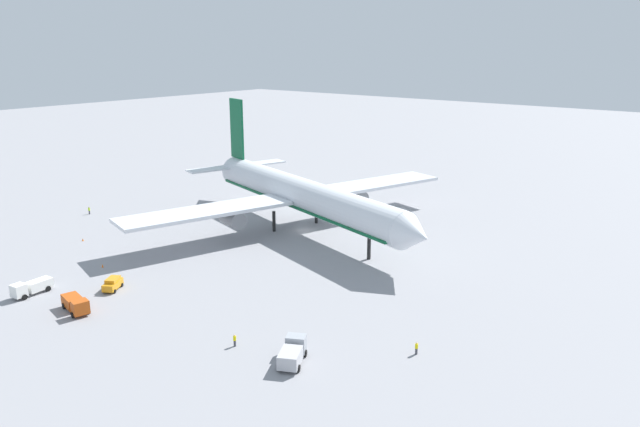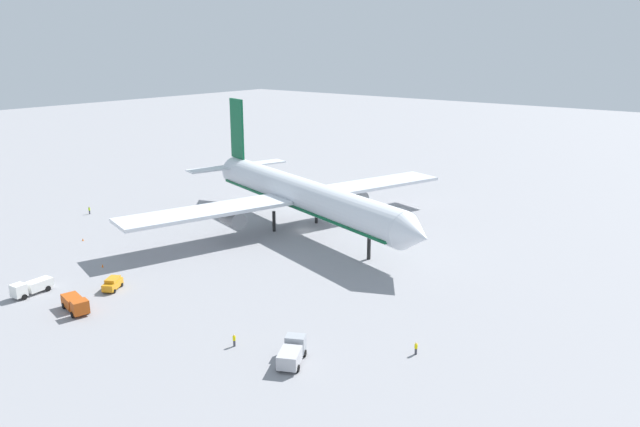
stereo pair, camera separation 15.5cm
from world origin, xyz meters
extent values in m
plane|color=gray|center=(0.00, 0.00, 0.00)|extent=(600.00, 600.00, 0.00)
cylinder|color=silver|center=(0.00, 0.00, 7.85)|extent=(62.28, 24.88, 6.92)
cone|color=silver|center=(32.78, -9.93, 7.85)|extent=(7.26, 8.09, 6.78)
cone|color=silver|center=(-33.45, 10.13, 7.85)|extent=(8.53, 8.30, 6.57)
cube|color=#0C5933|center=(-28.22, 8.55, 18.56)|extent=(5.89, 2.22, 14.50)
cube|color=silver|center=(-26.68, 15.35, 9.23)|extent=(7.64, 12.60, 0.36)
cube|color=silver|center=(-30.72, 2.03, 9.23)|extent=(7.64, 12.60, 0.36)
cube|color=silver|center=(3.06, 20.96, 6.81)|extent=(18.75, 36.09, 0.70)
cylinder|color=slate|center=(2.49, 15.65, 4.75)|extent=(6.32, 4.88, 3.41)
cube|color=silver|center=(-9.09, -19.14, 6.81)|extent=(18.75, 36.09, 0.70)
cylinder|color=slate|center=(-6.61, -14.41, 4.74)|extent=(6.72, 5.02, 3.44)
cylinder|color=black|center=(21.10, -6.39, 2.20)|extent=(0.70, 0.70, 4.39)
cylinder|color=black|center=(-1.43, 6.14, 2.20)|extent=(0.70, 0.70, 4.39)
cylinder|color=black|center=(-4.60, -4.31, 2.20)|extent=(0.70, 0.70, 4.39)
cube|color=#0C5933|center=(0.00, 0.00, 5.95)|extent=(59.77, 23.82, 0.50)
cube|color=#BF4C14|center=(1.78, -53.31, 1.45)|extent=(2.36, 2.63, 1.99)
cube|color=#BF4C14|center=(-1.58, -52.55, 1.22)|extent=(4.36, 3.08, 1.54)
cube|color=black|center=(2.43, -53.46, 1.94)|extent=(0.49, 1.87, 0.88)
cylinder|color=black|center=(1.84, -52.16, 0.45)|extent=(0.94, 0.49, 0.90)
cylinder|color=black|center=(1.34, -54.37, 0.45)|extent=(0.94, 0.49, 0.90)
cylinder|color=black|center=(-2.15, -51.27, 0.45)|extent=(0.94, 0.49, 0.90)
cylinder|color=black|center=(-2.64, -53.48, 0.45)|extent=(0.94, 0.49, 0.90)
cube|color=#999EA5|center=(34.20, -42.53, 1.58)|extent=(3.04, 2.75, 2.26)
cube|color=#B2B2B7|center=(35.69, -45.43, 1.33)|extent=(3.93, 4.47, 1.76)
cube|color=black|center=(33.91, -41.97, 2.14)|extent=(1.89, 1.03, 0.99)
cylinder|color=black|center=(33.17, -43.27, 0.45)|extent=(0.68, 0.94, 0.90)
cylinder|color=black|center=(35.39, -42.12, 0.45)|extent=(0.68, 0.94, 0.90)
cylinder|color=black|center=(34.94, -46.70, 0.45)|extent=(0.68, 0.94, 0.90)
cylinder|color=black|center=(37.16, -45.56, 0.45)|extent=(0.68, 0.94, 0.90)
cube|color=white|center=(-11.56, -55.80, 1.43)|extent=(2.20, 2.13, 1.97)
cube|color=white|center=(-11.91, -52.34, 1.22)|extent=(2.40, 4.18, 1.54)
cube|color=black|center=(-11.50, -56.48, 1.93)|extent=(1.69, 0.25, 0.87)
cylinder|color=black|center=(-10.58, -55.51, 0.45)|extent=(0.39, 0.93, 0.90)
cylinder|color=black|center=(-12.58, -55.71, 0.45)|extent=(0.39, 0.93, 0.90)
cylinder|color=black|center=(-10.99, -51.41, 0.45)|extent=(0.39, 0.93, 0.90)
cylinder|color=black|center=(-13.00, -51.61, 0.45)|extent=(0.39, 0.93, 0.90)
cube|color=orange|center=(-3.36, -44.50, 0.87)|extent=(3.76, 4.52, 1.10)
cube|color=orange|center=(-3.47, -44.32, 1.70)|extent=(2.82, 3.14, 0.55)
cylinder|color=black|center=(-1.86, -45.18, 0.32)|extent=(0.52, 0.66, 0.64)
cylinder|color=black|center=(-3.43, -46.16, 0.32)|extent=(0.52, 0.66, 0.64)
cylinder|color=black|center=(-3.30, -42.84, 0.32)|extent=(0.52, 0.66, 0.64)
cylinder|color=black|center=(-4.87, -43.82, 0.32)|extent=(0.52, 0.66, 0.64)
cube|color=gray|center=(-13.12, 45.23, 0.28)|extent=(1.42, 2.91, 0.15)
cylinder|color=#333338|center=(-13.11, 43.48, 0.28)|extent=(0.08, 0.60, 0.08)
cylinder|color=black|center=(-12.41, 44.14, 0.20)|extent=(0.12, 0.40, 0.40)
cylinder|color=black|center=(-13.81, 44.13, 0.20)|extent=(0.12, 0.40, 0.40)
cylinder|color=black|center=(-12.42, 46.34, 0.20)|extent=(0.12, 0.40, 0.40)
cylinder|color=black|center=(-13.82, 46.33, 0.20)|extent=(0.12, 0.40, 0.40)
cylinder|color=#3F3F47|center=(26.29, -45.80, 0.42)|extent=(0.43, 0.43, 0.85)
cylinder|color=yellow|center=(26.29, -45.80, 1.17)|extent=(0.53, 0.53, 0.64)
sphere|color=beige|center=(26.29, -45.80, 1.60)|extent=(0.23, 0.23, 0.23)
cylinder|color=#3F3F47|center=(-47.85, -21.19, 0.44)|extent=(0.42, 0.42, 0.87)
cylinder|color=#B2F219|center=(-47.85, -21.19, 1.20)|extent=(0.53, 0.53, 0.65)
sphere|color=#8C6647|center=(-47.85, -21.19, 1.65)|extent=(0.24, 0.24, 0.24)
cylinder|color=#3F3F47|center=(46.25, -32.78, 0.42)|extent=(0.44, 0.44, 0.84)
cylinder|color=yellow|center=(46.25, -32.78, 1.16)|extent=(0.55, 0.55, 0.63)
sphere|color=beige|center=(46.25, -32.78, 1.59)|extent=(0.23, 0.23, 0.23)
cone|color=orange|center=(-30.61, -33.37, 0.28)|extent=(0.36, 0.36, 0.55)
cone|color=orange|center=(-13.92, -39.61, 0.28)|extent=(0.36, 0.36, 0.55)
cone|color=orange|center=(-18.69, 39.26, 0.28)|extent=(0.36, 0.36, 0.55)
cone|color=orange|center=(-12.25, 42.26, 0.28)|extent=(0.36, 0.36, 0.55)
camera|label=1|loc=(80.93, -96.70, 38.76)|focal=34.54mm
camera|label=2|loc=(81.05, -96.60, 38.76)|focal=34.54mm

